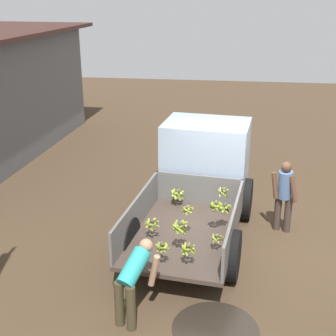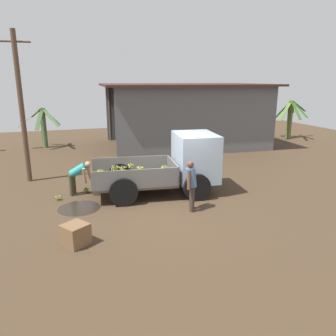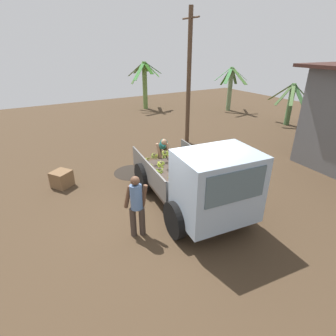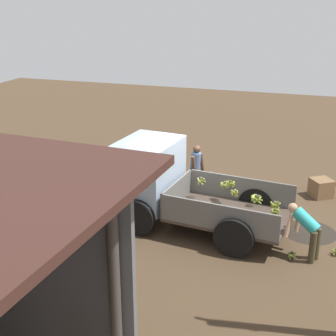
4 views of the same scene
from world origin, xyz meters
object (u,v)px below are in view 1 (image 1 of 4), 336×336
(person_foreground_visitor, at_px, (284,193))
(person_worker_loading, at_px, (133,278))
(cargo_truck, at_px, (202,172))
(banana_bunch_on_ground_0, at_px, (127,302))

(person_foreground_visitor, height_order, person_worker_loading, person_foreground_visitor)
(cargo_truck, distance_m, person_worker_loading, 3.79)
(person_worker_loading, bearing_deg, cargo_truck, 10.61)
(person_foreground_visitor, relative_size, person_worker_loading, 1.29)
(cargo_truck, height_order, person_worker_loading, cargo_truck)
(cargo_truck, relative_size, banana_bunch_on_ground_0, 20.42)
(person_foreground_visitor, height_order, banana_bunch_on_ground_0, person_foreground_visitor)
(cargo_truck, bearing_deg, person_foreground_visitor, -96.27)
(cargo_truck, relative_size, person_worker_loading, 3.69)
(person_foreground_visitor, bearing_deg, banana_bunch_on_ground_0, -22.40)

